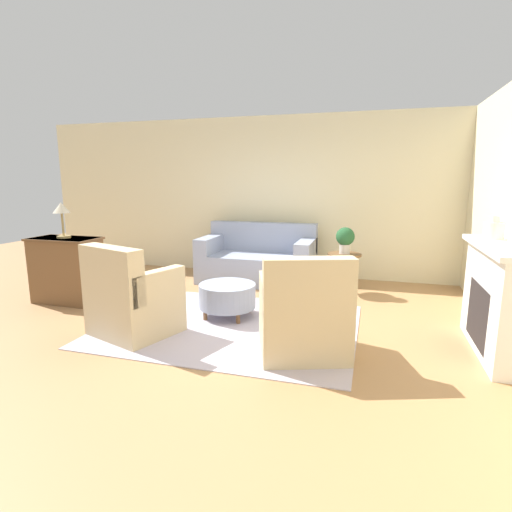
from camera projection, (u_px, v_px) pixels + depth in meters
name	position (u px, v px, depth m)	size (l,w,h in m)	color
ground_plane	(231.00, 325.00, 4.75)	(16.00, 16.00, 0.00)	#AD7F51
wall_back	(284.00, 197.00, 7.12)	(9.49, 0.12, 2.80)	beige
rug	(231.00, 325.00, 4.74)	(2.92, 2.29, 0.01)	#BCB2C1
couch	(258.00, 261.00, 6.77)	(1.90, 0.97, 0.97)	#8E99B2
armchair_left	(131.00, 301.00, 4.41)	(1.03, 0.99, 1.02)	#C6B289
armchair_right	(304.00, 317.00, 3.87)	(1.03, 0.99, 1.02)	#C6B289
ottoman_table	(227.00, 296.00, 5.00)	(0.71, 0.71, 0.42)	#8E99B2
side_table	(344.00, 266.00, 6.08)	(0.51, 0.51, 0.60)	brown
fireplace	(499.00, 297.00, 3.91)	(0.44, 1.46, 1.10)	white
dresser	(67.00, 269.00, 5.60)	(0.95, 0.51, 0.91)	brown
vase_mantel_near	(494.00, 230.00, 4.15)	(0.20, 0.20, 0.24)	silver
potted_plant_on_side_table	(345.00, 238.00, 6.00)	(0.28, 0.28, 0.40)	beige
table_lamp	(62.00, 212.00, 5.45)	(0.23, 0.23, 0.49)	tan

